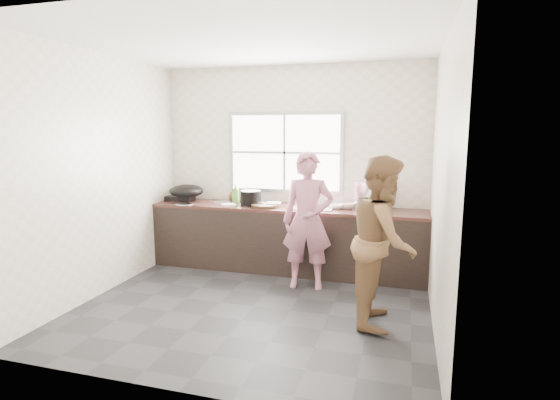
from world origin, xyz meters
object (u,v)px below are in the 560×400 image
(person_side, at_px, (383,241))
(dish_rack, at_px, (375,195))
(burner, at_px, (181,197))
(wok, at_px, (186,191))
(bottle_brown_tall, at_px, (245,196))
(bottle_brown_short, at_px, (234,195))
(pot_lid_left, at_px, (184,204))
(woman, at_px, (308,225))
(bowl_crabs, at_px, (346,206))
(plate_food, at_px, (229,205))
(bottle_green, at_px, (236,193))
(pot_lid_right, at_px, (222,202))
(bowl_held, at_px, (336,206))
(bowl_mince, at_px, (274,204))
(black_pot, at_px, (251,198))
(glass_jar, at_px, (246,198))
(cutting_board, at_px, (265,206))

(person_side, bearing_deg, dish_rack, 7.08)
(burner, relative_size, wok, 0.81)
(bottle_brown_tall, height_order, wok, wok)
(bottle_brown_short, distance_m, pot_lid_left, 0.70)
(woman, distance_m, person_side, 1.17)
(bowl_crabs, relative_size, plate_food, 0.88)
(bottle_green, bearing_deg, wok, -172.21)
(bottle_green, xyz_separation_m, pot_lid_right, (-0.18, -0.06, -0.13))
(person_side, distance_m, bottle_brown_tall, 2.49)
(bowl_crabs, height_order, burner, burner)
(pot_lid_right, bearing_deg, dish_rack, 4.55)
(pot_lid_left, bearing_deg, bottle_green, 26.70)
(wok, bearing_deg, bowl_held, 0.27)
(bowl_mince, distance_m, bowl_held, 0.83)
(black_pot, xyz_separation_m, bottle_brown_tall, (-0.18, 0.26, -0.01))
(bowl_crabs, xyz_separation_m, bottle_brown_short, (-1.61, 0.15, 0.06))
(bottle_brown_tall, xyz_separation_m, pot_lid_right, (-0.27, -0.18, -0.08))
(bowl_held, xyz_separation_m, bottle_brown_short, (-1.49, 0.21, 0.06))
(plate_food, xyz_separation_m, glass_jar, (0.12, 0.34, 0.05))
(bowl_mince, distance_m, bowl_crabs, 0.95)
(burner, bearing_deg, bottle_green, -5.68)
(bowl_crabs, height_order, black_pot, black_pot)
(cutting_board, relative_size, bowl_held, 1.72)
(cutting_board, distance_m, glass_jar, 0.52)
(bottle_brown_short, bearing_deg, cutting_board, -30.21)
(bottle_brown_tall, bearing_deg, glass_jar, 0.00)
(bowl_mince, height_order, bowl_crabs, bowl_crabs)
(plate_food, bearing_deg, pot_lid_left, -170.44)
(bowl_held, bearing_deg, cutting_board, -172.48)
(wok, relative_size, pot_lid_right, 1.81)
(cutting_board, relative_size, glass_jar, 3.35)
(woman, bearing_deg, pot_lid_left, 161.11)
(bowl_crabs, distance_m, dish_rack, 0.40)
(burner, bearing_deg, cutting_board, -12.07)
(bowl_crabs, distance_m, plate_food, 1.56)
(person_side, bearing_deg, burner, 63.42)
(bowl_mince, bearing_deg, plate_food, -172.18)
(bottle_brown_short, bearing_deg, dish_rack, -0.59)
(bottle_brown_tall, distance_m, bottle_brown_short, 0.17)
(bowl_mince, relative_size, bottle_brown_short, 1.12)
(wok, bearing_deg, bowl_mince, -1.48)
(burner, bearing_deg, woman, -19.93)
(plate_food, distance_m, pot_lid_left, 0.61)
(glass_jar, bearing_deg, black_pot, -56.74)
(dish_rack, bearing_deg, black_pot, -158.10)
(bowl_held, relative_size, plate_food, 1.09)
(bottle_brown_tall, bearing_deg, cutting_board, -39.75)
(burner, bearing_deg, dish_rack, 0.34)
(bottle_brown_tall, height_order, glass_jar, bottle_brown_tall)
(wok, bearing_deg, bottle_brown_short, 19.61)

